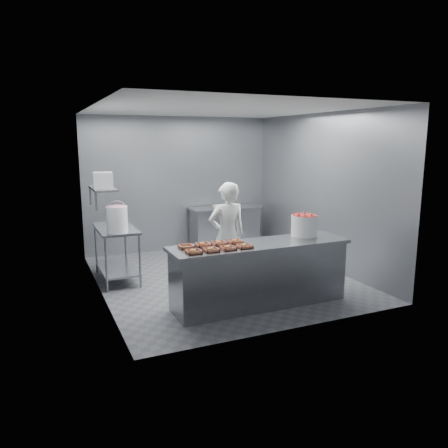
{
  "coord_description": "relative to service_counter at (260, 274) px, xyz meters",
  "views": [
    {
      "loc": [
        -2.85,
        -6.57,
        2.31
      ],
      "look_at": [
        -0.04,
        -0.2,
        0.97
      ],
      "focal_mm": 35.0,
      "sensor_mm": 36.0,
      "label": 1
    }
  ],
  "objects": [
    {
      "name": "tray_7",
      "position": [
        -0.32,
        0.15,
        0.47
      ],
      "size": [
        0.19,
        0.18,
        0.06
      ],
      "color": "tan",
      "rests_on": "service_counter"
    },
    {
      "name": "tray_2",
      "position": [
        -0.56,
        -0.15,
        0.47
      ],
      "size": [
        0.19,
        0.18,
        0.06
      ],
      "color": "tan",
      "rests_on": "service_counter"
    },
    {
      "name": "floor",
      "position": [
        0.0,
        1.35,
        -0.45
      ],
      "size": [
        4.5,
        4.5,
        0.0
      ],
      "primitive_type": "plane",
      "color": "#4C4C51",
      "rests_on": "ground"
    },
    {
      "name": "worker",
      "position": [
        -0.11,
        0.88,
        0.39
      ],
      "size": [
        0.61,
        0.4,
        1.68
      ],
      "primitive_type": "imported",
      "rotation": [
        0.0,
        0.0,
        3.14
      ],
      "color": "white",
      "rests_on": "ground"
    },
    {
      "name": "back_counter",
      "position": [
        0.9,
        3.25,
        -0.0
      ],
      "size": [
        1.5,
        0.6,
        0.9
      ],
      "color": "slate",
      "rests_on": "ground"
    },
    {
      "name": "rag",
      "position": [
        -1.51,
        2.39,
        0.46
      ],
      "size": [
        0.16,
        0.14,
        0.02
      ],
      "primitive_type": "cube",
      "rotation": [
        0.0,
        0.0,
        0.14
      ],
      "color": "#CCB28C",
      "rests_on": "prep_table"
    },
    {
      "name": "bucket_lid",
      "position": [
        -1.61,
        1.84,
        0.46
      ],
      "size": [
        0.31,
        0.31,
        0.02
      ],
      "primitive_type": "cylinder",
      "rotation": [
        0.0,
        0.0,
        -0.04
      ],
      "color": "white",
      "rests_on": "prep_table"
    },
    {
      "name": "wall_left",
      "position": [
        -2.0,
        1.35,
        0.95
      ],
      "size": [
        0.04,
        4.5,
        2.8
      ],
      "primitive_type": "cube",
      "color": "slate",
      "rests_on": "ground"
    },
    {
      "name": "tray_4",
      "position": [
        -1.04,
        0.15,
        0.47
      ],
      "size": [
        0.19,
        0.18,
        0.04
      ],
      "color": "tan",
      "rests_on": "service_counter"
    },
    {
      "name": "tray_6",
      "position": [
        -0.56,
        0.15,
        0.47
      ],
      "size": [
        0.19,
        0.18,
        0.06
      ],
      "color": "tan",
      "rests_on": "service_counter"
    },
    {
      "name": "tray_1",
      "position": [
        -0.8,
        -0.15,
        0.47
      ],
      "size": [
        0.19,
        0.18,
        0.06
      ],
      "color": "tan",
      "rests_on": "service_counter"
    },
    {
      "name": "tray_0",
      "position": [
        -1.04,
        -0.15,
        0.47
      ],
      "size": [
        0.19,
        0.18,
        0.06
      ],
      "color": "tan",
      "rests_on": "service_counter"
    },
    {
      "name": "wall_shelf",
      "position": [
        -1.82,
        1.95,
        1.1
      ],
      "size": [
        0.35,
        0.9,
        0.03
      ],
      "primitive_type": "cube",
      "color": "slate",
      "rests_on": "wall_left"
    },
    {
      "name": "prep_table",
      "position": [
        -1.65,
        1.95,
        0.14
      ],
      "size": [
        0.6,
        1.2,
        0.9
      ],
      "color": "slate",
      "rests_on": "ground"
    },
    {
      "name": "tray_3",
      "position": [
        -0.32,
        -0.15,
        0.47
      ],
      "size": [
        0.19,
        0.18,
        0.06
      ],
      "color": "tan",
      "rests_on": "service_counter"
    },
    {
      "name": "strawberry_tub",
      "position": [
        0.83,
        0.15,
        0.62
      ],
      "size": [
        0.39,
        0.39,
        0.32
      ],
      "color": "white",
      "rests_on": "service_counter"
    },
    {
      "name": "appliance",
      "position": [
        -1.82,
        1.88,
        1.24
      ],
      "size": [
        0.33,
        0.37,
        0.25
      ],
      "primitive_type": "cube",
      "rotation": [
        0.0,
        0.0,
        -0.12
      ],
      "color": "gray",
      "rests_on": "wall_shelf"
    },
    {
      "name": "tray_5",
      "position": [
        -0.8,
        0.15,
        0.47
      ],
      "size": [
        0.19,
        0.18,
        0.06
      ],
      "color": "tan",
      "rests_on": "service_counter"
    },
    {
      "name": "ceiling",
      "position": [
        0.0,
        1.35,
        2.35
      ],
      "size": [
        4.5,
        4.5,
        0.0
      ],
      "primitive_type": "plane",
      "rotation": [
        3.14,
        0.0,
        0.0
      ],
      "color": "white",
      "rests_on": "wall_back"
    },
    {
      "name": "service_counter",
      "position": [
        0.0,
        0.0,
        0.0
      ],
      "size": [
        2.6,
        0.7,
        0.9
      ],
      "color": "slate",
      "rests_on": "ground"
    },
    {
      "name": "glaze_bucket",
      "position": [
        -1.69,
        1.53,
        0.66
      ],
      "size": [
        0.34,
        0.32,
        0.5
      ],
      "color": "white",
      "rests_on": "prep_table"
    },
    {
      "name": "wall_back",
      "position": [
        0.0,
        3.6,
        0.95
      ],
      "size": [
        4.0,
        0.04,
        2.8
      ],
      "primitive_type": "cube",
      "color": "slate",
      "rests_on": "ground"
    },
    {
      "name": "paper_stack",
      "position": [
        0.79,
        3.25,
        0.47
      ],
      "size": [
        0.33,
        0.27,
        0.05
      ],
      "primitive_type": "cube",
      "rotation": [
        0.0,
        0.0,
        -0.18
      ],
      "color": "silver",
      "rests_on": "back_counter"
    },
    {
      "name": "wall_right",
      "position": [
        2.0,
        1.35,
        0.95
      ],
      "size": [
        0.04,
        4.5,
        2.8
      ],
      "primitive_type": "cube",
      "color": "slate",
      "rests_on": "ground"
    }
  ]
}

